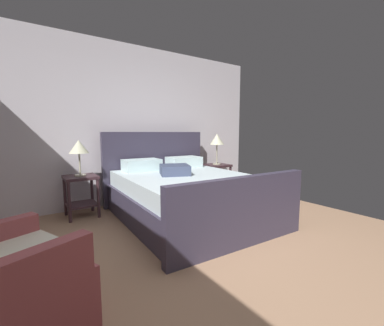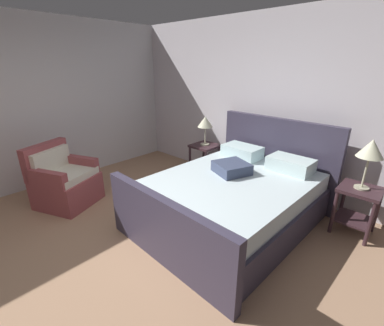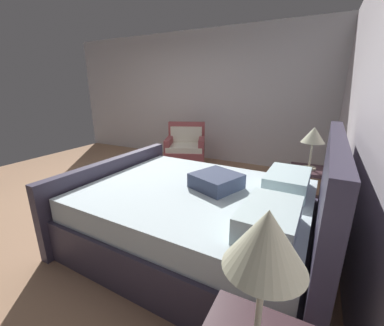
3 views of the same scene
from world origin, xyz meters
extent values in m
cube|color=#A77F60|center=(0.00, 0.00, -0.01)|extent=(5.22, 6.02, 0.02)
cube|color=silver|center=(0.00, 3.07, 1.35)|extent=(5.34, 0.12, 2.69)
cube|color=#393346|center=(0.41, 1.71, 0.20)|extent=(1.78, 2.15, 0.40)
cube|color=#393346|center=(0.45, 2.81, 0.61)|extent=(1.84, 0.16, 1.23)
cube|color=#393346|center=(0.37, 0.62, 0.38)|extent=(1.84, 0.16, 0.76)
cube|color=silver|center=(0.41, 1.71, 0.51)|extent=(1.70, 2.08, 0.22)
cube|color=silver|center=(0.05, 2.49, 0.71)|extent=(0.57, 0.38, 0.18)
cube|color=silver|center=(0.82, 2.46, 0.71)|extent=(0.57, 0.38, 0.18)
cube|color=#3D4763|center=(0.29, 1.87, 0.69)|extent=(0.52, 0.52, 0.14)
cube|color=#392429|center=(1.65, 2.57, 0.58)|extent=(0.44, 0.44, 0.04)
cube|color=#392429|center=(1.65, 2.57, 0.18)|extent=(0.40, 0.40, 0.02)
cylinder|color=#392429|center=(1.46, 2.38, 0.28)|extent=(0.04, 0.04, 0.56)
cylinder|color=#392429|center=(1.84, 2.38, 0.28)|extent=(0.04, 0.04, 0.56)
cylinder|color=#392429|center=(1.46, 2.76, 0.28)|extent=(0.04, 0.04, 0.56)
cylinder|color=#392429|center=(1.84, 2.76, 0.28)|extent=(0.04, 0.04, 0.56)
cylinder|color=#B7B293|center=(1.65, 2.57, 0.61)|extent=(0.16, 0.16, 0.02)
cylinder|color=#B7B293|center=(1.65, 2.57, 0.80)|extent=(0.02, 0.02, 0.37)
cone|color=beige|center=(1.65, 2.57, 1.09)|extent=(0.28, 0.28, 0.21)
cube|color=#392429|center=(-0.83, 2.65, 0.58)|extent=(0.44, 0.44, 0.04)
cube|color=#392429|center=(-0.83, 2.65, 0.18)|extent=(0.40, 0.40, 0.02)
cylinder|color=#392429|center=(-1.02, 2.46, 0.28)|extent=(0.04, 0.04, 0.56)
cylinder|color=#392429|center=(-0.64, 2.46, 0.28)|extent=(0.04, 0.04, 0.56)
cylinder|color=#392429|center=(-1.02, 2.84, 0.28)|extent=(0.04, 0.04, 0.56)
cylinder|color=#392429|center=(-0.64, 2.84, 0.28)|extent=(0.04, 0.04, 0.56)
cylinder|color=#B7B293|center=(-0.83, 2.65, 0.61)|extent=(0.16, 0.16, 0.02)
cylinder|color=#B7B293|center=(-0.83, 2.65, 0.77)|extent=(0.02, 0.02, 0.31)
cone|color=beige|center=(-0.83, 2.65, 1.02)|extent=(0.27, 0.27, 0.19)
cube|color=#984649|center=(-1.64, 0.48, 0.21)|extent=(0.94, 0.94, 0.42)
cube|color=silver|center=(-1.64, 0.48, 0.47)|extent=(0.87, 0.87, 0.10)
cube|color=#984649|center=(-1.92, 0.36, 0.66)|extent=(0.39, 0.71, 0.48)
cube|color=silver|center=(-1.84, 0.40, 0.64)|extent=(0.33, 0.60, 0.36)
cube|color=#984649|center=(-1.51, 0.20, 0.53)|extent=(0.64, 0.34, 0.22)
cube|color=#984649|center=(-1.76, 0.77, 0.53)|extent=(0.64, 0.34, 0.22)
camera|label=1|loc=(-1.51, -1.21, 1.22)|focal=23.62mm
camera|label=2|loc=(2.08, -0.81, 1.97)|focal=24.57mm
camera|label=3|loc=(2.34, 2.66, 1.55)|focal=22.76mm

